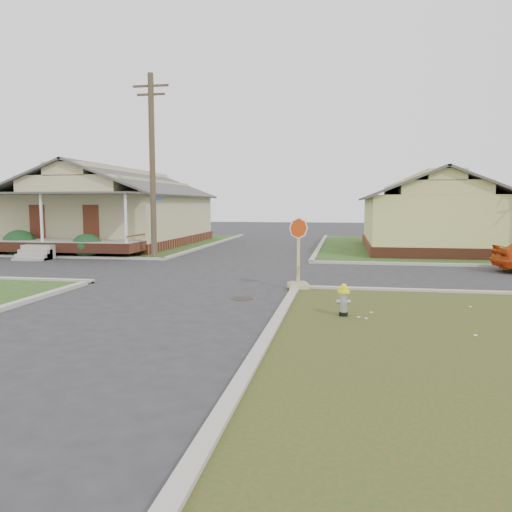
# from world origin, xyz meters

# --- Properties ---
(ground) EXTENTS (120.00, 120.00, 0.00)m
(ground) POSITION_xyz_m (0.00, 0.00, 0.00)
(ground) COLOR #29292B
(ground) RESTS_ON ground
(verge_far_left) EXTENTS (19.00, 19.00, 0.05)m
(verge_far_left) POSITION_xyz_m (-13.00, 18.00, 0.03)
(verge_far_left) COLOR #264017
(verge_far_left) RESTS_ON ground
(curbs) EXTENTS (80.00, 40.00, 0.12)m
(curbs) POSITION_xyz_m (0.00, 5.00, 0.00)
(curbs) COLOR #A7A497
(curbs) RESTS_ON ground
(manhole) EXTENTS (0.64, 0.64, 0.01)m
(manhole) POSITION_xyz_m (2.20, -0.50, 0.01)
(manhole) COLOR black
(manhole) RESTS_ON ground
(corner_house) EXTENTS (10.10, 15.50, 5.30)m
(corner_house) POSITION_xyz_m (-10.00, 16.68, 2.28)
(corner_house) COLOR brown
(corner_house) RESTS_ON ground
(side_house_yellow) EXTENTS (7.60, 11.60, 4.70)m
(side_house_yellow) POSITION_xyz_m (10.00, 16.50, 2.19)
(side_house_yellow) COLOR brown
(side_house_yellow) RESTS_ON ground
(utility_pole) EXTENTS (1.80, 0.28, 9.00)m
(utility_pole) POSITION_xyz_m (-4.20, 8.90, 4.66)
(utility_pole) COLOR #433727
(utility_pole) RESTS_ON ground
(fire_hydrant) EXTENTS (0.29, 0.29, 0.79)m
(fire_hydrant) POSITION_xyz_m (5.12, -2.47, 0.48)
(fire_hydrant) COLOR black
(fire_hydrant) RESTS_ON ground
(stop_sign) EXTENTS (0.65, 0.63, 2.28)m
(stop_sign) POSITION_xyz_m (3.67, 1.33, 0.54)
(stop_sign) COLOR tan
(stop_sign) RESTS_ON ground
(hedge_left) EXTENTS (1.62, 1.33, 1.24)m
(hedge_left) POSITION_xyz_m (-11.95, 9.36, 0.67)
(hedge_left) COLOR #123215
(hedge_left) RESTS_ON verge_far_left
(hedge_right) EXTENTS (1.51, 1.24, 1.15)m
(hedge_right) POSITION_xyz_m (-7.81, 8.92, 0.63)
(hedge_right) COLOR #123215
(hedge_right) RESTS_ON verge_far_left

